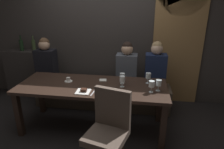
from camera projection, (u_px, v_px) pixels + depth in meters
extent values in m
plane|color=black|center=(94.00, 127.00, 3.26)|extent=(9.00, 9.00, 0.00)
cube|color=#383330|center=(106.00, 23.00, 3.87)|extent=(6.00, 0.12, 3.00)
cube|color=olive|center=(177.00, 50.00, 3.78)|extent=(0.90, 0.05, 2.10)
cube|color=#2F2B29|center=(33.00, 73.00, 4.28)|extent=(1.10, 0.28, 0.95)
cube|color=black|center=(19.00, 115.00, 2.96)|extent=(0.08, 0.08, 0.69)
cube|color=black|center=(163.00, 127.00, 2.68)|extent=(0.08, 0.08, 0.69)
cube|color=black|center=(41.00, 94.00, 3.61)|extent=(0.08, 0.08, 0.69)
cube|color=black|center=(159.00, 102.00, 3.32)|extent=(0.08, 0.08, 0.69)
cube|color=#302119|center=(92.00, 86.00, 3.01)|extent=(2.20, 0.84, 0.04)
cube|color=#40352A|center=(102.00, 98.00, 3.85)|extent=(2.50, 0.40, 0.35)
cube|color=brown|center=(102.00, 87.00, 3.77)|extent=(2.50, 0.44, 0.10)
cylinder|color=#302119|center=(95.00, 143.00, 2.59)|extent=(0.04, 0.04, 0.42)
cylinder|color=#302119|center=(123.00, 146.00, 2.54)|extent=(0.04, 0.04, 0.42)
cube|color=brown|center=(106.00, 137.00, 2.31)|extent=(0.54, 0.54, 0.08)
cube|color=brown|center=(113.00, 107.00, 2.38)|extent=(0.44, 0.17, 0.48)
cube|color=black|center=(47.00, 66.00, 3.80)|extent=(0.36, 0.24, 0.62)
sphere|color=tan|center=(44.00, 45.00, 3.66)|extent=(0.20, 0.20, 0.20)
sphere|color=brown|center=(44.00, 43.00, 3.65)|extent=(0.18, 0.18, 0.18)
cube|color=#4C515B|center=(127.00, 70.00, 3.61)|extent=(0.36, 0.24, 0.59)
sphere|color=tan|center=(127.00, 49.00, 3.47)|extent=(0.20, 0.20, 0.20)
sphere|color=black|center=(127.00, 47.00, 3.47)|extent=(0.18, 0.18, 0.18)
cube|color=#192342|center=(155.00, 71.00, 3.54)|extent=(0.36, 0.24, 0.61)
sphere|color=#DBB293|center=(157.00, 49.00, 3.41)|extent=(0.20, 0.20, 0.20)
sphere|color=#9E7F56|center=(157.00, 47.00, 3.40)|extent=(0.18, 0.18, 0.18)
cylinder|color=black|center=(21.00, 45.00, 4.08)|extent=(0.08, 0.08, 0.22)
cylinder|color=black|center=(20.00, 38.00, 4.03)|extent=(0.03, 0.03, 0.09)
cylinder|color=black|center=(20.00, 35.00, 4.01)|extent=(0.03, 0.03, 0.02)
cylinder|color=#384728|center=(34.00, 46.00, 4.06)|extent=(0.08, 0.08, 0.22)
cylinder|color=#384728|center=(33.00, 38.00, 4.01)|extent=(0.03, 0.03, 0.09)
cylinder|color=black|center=(32.00, 35.00, 3.99)|extent=(0.03, 0.03, 0.02)
cylinder|color=silver|center=(151.00, 92.00, 2.77)|extent=(0.06, 0.06, 0.00)
cylinder|color=silver|center=(151.00, 89.00, 2.76)|extent=(0.01, 0.01, 0.07)
cylinder|color=silver|center=(152.00, 84.00, 2.73)|extent=(0.08, 0.08, 0.08)
cylinder|color=silver|center=(148.00, 83.00, 3.07)|extent=(0.06, 0.06, 0.00)
cylinder|color=silver|center=(148.00, 81.00, 3.06)|extent=(0.01, 0.01, 0.07)
cylinder|color=silver|center=(148.00, 76.00, 3.03)|extent=(0.08, 0.08, 0.08)
cylinder|color=silver|center=(158.00, 91.00, 2.81)|extent=(0.06, 0.06, 0.00)
cylinder|color=silver|center=(158.00, 88.00, 2.80)|extent=(0.01, 0.01, 0.07)
cylinder|color=silver|center=(159.00, 83.00, 2.77)|extent=(0.08, 0.08, 0.08)
cylinder|color=maroon|center=(158.00, 85.00, 2.78)|extent=(0.07, 0.07, 0.02)
cylinder|color=silver|center=(122.00, 83.00, 3.06)|extent=(0.06, 0.06, 0.00)
cylinder|color=silver|center=(122.00, 81.00, 3.04)|extent=(0.01, 0.01, 0.07)
cylinder|color=silver|center=(122.00, 76.00, 3.01)|extent=(0.08, 0.08, 0.08)
cylinder|color=silver|center=(122.00, 87.00, 2.94)|extent=(0.06, 0.06, 0.00)
cylinder|color=silver|center=(122.00, 84.00, 2.93)|extent=(0.01, 0.01, 0.07)
cylinder|color=silver|center=(122.00, 79.00, 2.90)|extent=(0.08, 0.08, 0.08)
cylinder|color=maroon|center=(122.00, 81.00, 2.91)|extent=(0.07, 0.07, 0.02)
cylinder|color=white|center=(69.00, 81.00, 3.14)|extent=(0.12, 0.12, 0.01)
cylinder|color=white|center=(68.00, 79.00, 3.12)|extent=(0.06, 0.06, 0.06)
cylinder|color=brown|center=(68.00, 78.00, 3.12)|extent=(0.05, 0.05, 0.01)
cube|color=white|center=(83.00, 92.00, 2.78)|extent=(0.19, 0.19, 0.01)
cube|color=#381E14|center=(84.00, 90.00, 2.77)|extent=(0.08, 0.06, 0.04)
cube|color=silver|center=(93.00, 93.00, 2.73)|extent=(0.03, 0.17, 0.01)
cube|color=silver|center=(103.00, 80.00, 3.18)|extent=(0.12, 0.12, 0.01)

